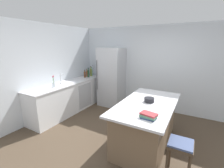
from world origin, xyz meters
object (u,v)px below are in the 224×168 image
object	(u,v)px
vinegar_bottle	(87,73)
cookbook_stack	(149,116)
kitchen_island	(146,123)
gin_bottle	(92,72)
mixing_bowl	(149,100)
soda_bottle	(93,71)
wine_bottle	(88,73)
bar_stool	(180,149)
flower_vase	(54,84)
olive_oil_bottle	(91,72)
refrigerator	(111,77)
syrup_bottle	(85,74)
sink_faucet	(61,79)

from	to	relation	value
vinegar_bottle	cookbook_stack	xyz separation A→B (m)	(2.85, -2.05, -0.08)
kitchen_island	gin_bottle	size ratio (longest dim) A/B	6.02
gin_bottle	mixing_bowl	world-z (taller)	gin_bottle
soda_bottle	wine_bottle	world-z (taller)	soda_bottle
bar_stool	flower_vase	xyz separation A→B (m)	(-3.22, 0.44, 0.51)
vinegar_bottle	mixing_bowl	world-z (taller)	vinegar_bottle
olive_oil_bottle	bar_stool	bearing A→B (deg)	-33.07
refrigerator	vinegar_bottle	size ratio (longest dim) A/B	7.10
olive_oil_bottle	vinegar_bottle	bearing A→B (deg)	-132.16
bar_stool	soda_bottle	distance (m)	4.06
kitchen_island	syrup_bottle	world-z (taller)	syrup_bottle
kitchen_island	flower_vase	xyz separation A→B (m)	(-2.52, -0.16, 0.57)
gin_bottle	syrup_bottle	world-z (taller)	gin_bottle
gin_bottle	olive_oil_bottle	distance (m)	0.10
vinegar_bottle	wine_bottle	world-z (taller)	wine_bottle
bar_stool	soda_bottle	world-z (taller)	soda_bottle
wine_bottle	vinegar_bottle	bearing A→B (deg)	146.66
kitchen_island	gin_bottle	xyz separation A→B (m)	(-2.58, 1.62, 0.59)
sink_faucet	olive_oil_bottle	world-z (taller)	olive_oil_bottle
syrup_bottle	flower_vase	bearing A→B (deg)	-86.91
kitchen_island	syrup_bottle	size ratio (longest dim) A/B	7.33
refrigerator	cookbook_stack	distance (m)	2.92
sink_faucet	kitchen_island	bearing A→B (deg)	-4.13
syrup_bottle	wine_bottle	bearing A→B (deg)	50.54
refrigerator	soda_bottle	world-z (taller)	refrigerator
bar_stool	vinegar_bottle	xyz separation A→B (m)	(-3.35, 2.01, 0.52)
olive_oil_bottle	cookbook_stack	xyz separation A→B (m)	(2.75, -2.16, -0.11)
kitchen_island	vinegar_bottle	size ratio (longest dim) A/B	7.07
gin_bottle	vinegar_bottle	size ratio (longest dim) A/B	1.17
sink_faucet	olive_oil_bottle	xyz separation A→B (m)	(0.07, 1.33, -0.02)
soda_bottle	gin_bottle	world-z (taller)	soda_bottle
bar_stool	olive_oil_bottle	xyz separation A→B (m)	(-3.25, 2.12, 0.55)
sink_faucet	mixing_bowl	size ratio (longest dim) A/B	1.49
sink_faucet	gin_bottle	xyz separation A→B (m)	(0.04, 1.43, -0.03)
mixing_bowl	refrigerator	bearing A→B (deg)	139.09
gin_bottle	vinegar_bottle	world-z (taller)	gin_bottle
gin_bottle	syrup_bottle	bearing A→B (deg)	-91.11
soda_bottle	mixing_bowl	world-z (taller)	soda_bottle
kitchen_island	olive_oil_bottle	world-z (taller)	olive_oil_bottle
cookbook_stack	soda_bottle	bearing A→B (deg)	140.04
flower_vase	wine_bottle	world-z (taller)	wine_bottle
soda_bottle	olive_oil_bottle	distance (m)	0.19
gin_bottle	refrigerator	bearing A→B (deg)	-3.76
refrigerator	gin_bottle	distance (m)	0.87
sink_faucet	cookbook_stack	xyz separation A→B (m)	(2.82, -0.82, -0.13)
olive_oil_bottle	syrup_bottle	distance (m)	0.30
bar_stool	mixing_bowl	distance (m)	1.06
kitchen_island	cookbook_stack	bearing A→B (deg)	-72.15
bar_stool	cookbook_stack	world-z (taller)	cookbook_stack
kitchen_island	mixing_bowl	bearing A→B (deg)	81.50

